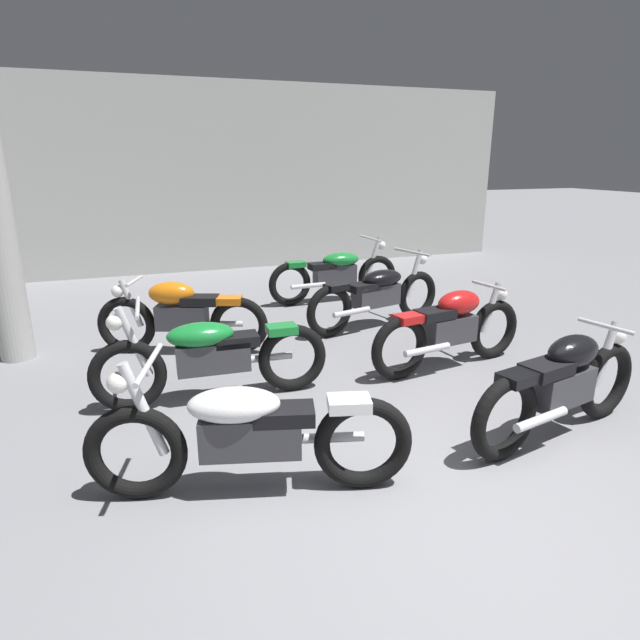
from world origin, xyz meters
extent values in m
plane|color=gray|center=(0.00, 0.00, 0.00)|extent=(60.00, 60.00, 0.00)
cube|color=#B2B2AD|center=(0.00, 8.62, 1.80)|extent=(12.53, 0.24, 3.60)
torus|color=black|center=(-1.91, 1.06, 0.34)|extent=(0.68, 0.28, 0.67)
torus|color=black|center=(-0.47, 0.66, 0.34)|extent=(0.68, 0.28, 0.67)
cylinder|color=silver|center=(-1.83, 1.04, 0.65)|extent=(0.28, 0.14, 0.66)
cube|color=#38383D|center=(-1.19, 0.86, 0.44)|extent=(0.70, 0.41, 0.28)
ellipsoid|color=white|center=(-1.28, 0.89, 0.66)|extent=(0.66, 0.47, 0.22)
cube|color=black|center=(-0.98, 0.80, 0.57)|extent=(0.45, 0.34, 0.10)
cube|color=white|center=(-0.56, 0.69, 0.64)|extent=(0.32, 0.27, 0.08)
cylinder|color=silver|center=(-1.78, 1.02, 0.96)|extent=(0.22, 0.67, 0.04)
sphere|color=white|center=(-1.97, 1.07, 0.84)|extent=(0.14, 0.14, 0.14)
cylinder|color=silver|center=(-0.67, 0.85, 0.32)|extent=(0.55, 0.21, 0.07)
torus|color=black|center=(-1.94, 2.43, 0.34)|extent=(0.67, 0.14, 0.67)
torus|color=black|center=(-0.44, 2.36, 0.34)|extent=(0.67, 0.14, 0.67)
cylinder|color=silver|center=(-1.86, 2.43, 0.65)|extent=(0.28, 0.08, 0.66)
cube|color=#38383D|center=(-1.19, 2.40, 0.44)|extent=(0.67, 0.27, 0.28)
ellipsoid|color=#197F33|center=(-1.29, 2.40, 0.66)|extent=(0.61, 0.35, 0.22)
cube|color=black|center=(-0.97, 2.39, 0.57)|extent=(0.41, 0.26, 0.10)
cube|color=#197F33|center=(-0.54, 2.37, 0.64)|extent=(0.29, 0.21, 0.08)
cylinder|color=silver|center=(-1.80, 2.43, 0.96)|extent=(0.07, 0.68, 0.04)
sphere|color=white|center=(-2.00, 2.44, 0.84)|extent=(0.14, 0.14, 0.14)
cylinder|color=silver|center=(-0.68, 2.50, 0.32)|extent=(0.55, 0.10, 0.07)
torus|color=black|center=(-1.92, 4.03, 0.34)|extent=(0.66, 0.34, 0.67)
torus|color=black|center=(-0.71, 3.56, 0.34)|extent=(0.66, 0.34, 0.67)
cylinder|color=silver|center=(-1.85, 4.00, 0.59)|extent=(0.25, 0.15, 0.56)
cube|color=#38383D|center=(-1.31, 3.79, 0.44)|extent=(0.62, 0.43, 0.28)
ellipsoid|color=orange|center=(-1.41, 3.83, 0.72)|extent=(0.59, 0.45, 0.26)
cube|color=black|center=(-1.11, 3.72, 0.64)|extent=(0.46, 0.37, 0.10)
cube|color=orange|center=(-0.80, 3.60, 0.64)|extent=(0.33, 0.29, 0.08)
cylinder|color=silver|center=(-1.79, 3.98, 0.85)|extent=(0.21, 0.46, 0.04)
sphere|color=white|center=(-1.98, 4.05, 0.73)|extent=(0.14, 0.14, 0.14)
cylinder|color=silver|center=(-0.89, 3.77, 0.32)|extent=(0.54, 0.26, 0.07)
torus|color=black|center=(1.94, 0.90, 0.34)|extent=(0.68, 0.25, 0.67)
torus|color=black|center=(0.67, 0.63, 0.34)|extent=(0.68, 0.25, 0.67)
cylinder|color=silver|center=(1.86, 0.89, 0.59)|extent=(0.25, 0.12, 0.56)
cube|color=#38383D|center=(1.31, 0.77, 0.44)|extent=(0.61, 0.35, 0.28)
ellipsoid|color=black|center=(1.40, 0.79, 0.72)|extent=(0.57, 0.38, 0.26)
cube|color=black|center=(1.09, 0.72, 0.64)|extent=(0.44, 0.32, 0.10)
cube|color=black|center=(0.77, 0.65, 0.64)|extent=(0.32, 0.25, 0.08)
cylinder|color=silver|center=(1.80, 0.87, 0.85)|extent=(0.13, 0.48, 0.04)
sphere|color=white|center=(2.00, 0.91, 0.73)|extent=(0.14, 0.14, 0.14)
cylinder|color=silver|center=(0.94, 0.56, 0.32)|extent=(0.55, 0.18, 0.07)
torus|color=black|center=(1.95, 2.44, 0.34)|extent=(0.68, 0.20, 0.67)
torus|color=black|center=(0.66, 2.26, 0.34)|extent=(0.68, 0.20, 0.67)
cylinder|color=silver|center=(1.87, 2.43, 0.59)|extent=(0.25, 0.10, 0.56)
cube|color=#38383D|center=(1.31, 2.35, 0.44)|extent=(0.60, 0.32, 0.28)
ellipsoid|color=red|center=(1.41, 2.36, 0.72)|extent=(0.55, 0.35, 0.26)
cube|color=black|center=(1.09, 2.32, 0.64)|extent=(0.43, 0.29, 0.10)
cube|color=red|center=(0.76, 2.27, 0.64)|extent=(0.31, 0.24, 0.08)
cylinder|color=silver|center=(1.81, 2.42, 0.85)|extent=(0.10, 0.48, 0.04)
sphere|color=white|center=(2.01, 2.45, 0.73)|extent=(0.14, 0.14, 0.14)
cylinder|color=silver|center=(0.93, 2.16, 0.32)|extent=(0.55, 0.15, 0.07)
torus|color=black|center=(1.94, 4.12, 0.34)|extent=(0.68, 0.27, 0.67)
torus|color=black|center=(0.48, 3.76, 0.34)|extent=(0.68, 0.27, 0.67)
cylinder|color=silver|center=(1.86, 4.10, 0.65)|extent=(0.28, 0.13, 0.66)
cube|color=#38383D|center=(1.21, 3.94, 0.44)|extent=(0.70, 0.39, 0.28)
ellipsoid|color=black|center=(1.31, 3.97, 0.66)|extent=(0.66, 0.45, 0.22)
cube|color=black|center=(1.00, 3.89, 0.57)|extent=(0.45, 0.33, 0.10)
cube|color=black|center=(0.58, 3.79, 0.64)|extent=(0.32, 0.26, 0.08)
cylinder|color=silver|center=(1.80, 4.09, 0.96)|extent=(0.20, 0.67, 0.04)
sphere|color=white|center=(2.00, 4.13, 0.84)|extent=(0.14, 0.14, 0.14)
cylinder|color=silver|center=(0.76, 3.70, 0.32)|extent=(0.55, 0.20, 0.07)
torus|color=black|center=(1.95, 5.43, 0.34)|extent=(0.67, 0.14, 0.67)
torus|color=black|center=(0.45, 5.37, 0.34)|extent=(0.67, 0.14, 0.67)
cylinder|color=silver|center=(1.87, 5.43, 0.65)|extent=(0.28, 0.08, 0.66)
cube|color=#38383D|center=(1.20, 5.40, 0.44)|extent=(0.67, 0.27, 0.28)
ellipsoid|color=#197F33|center=(1.30, 5.41, 0.66)|extent=(0.61, 0.34, 0.22)
cube|color=black|center=(0.98, 5.39, 0.57)|extent=(0.41, 0.26, 0.10)
cube|color=#197F33|center=(0.55, 5.38, 0.64)|extent=(0.29, 0.21, 0.08)
cylinder|color=silver|center=(1.81, 5.43, 0.96)|extent=(0.06, 0.68, 0.04)
sphere|color=white|center=(2.01, 5.43, 0.84)|extent=(0.14, 0.14, 0.14)
cylinder|color=silver|center=(0.71, 5.25, 0.32)|extent=(0.55, 0.09, 0.07)
camera|label=1|loc=(-1.84, -2.25, 2.18)|focal=30.01mm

